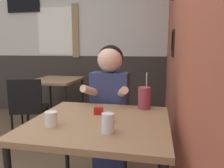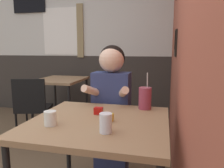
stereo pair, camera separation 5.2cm
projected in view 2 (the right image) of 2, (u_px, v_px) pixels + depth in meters
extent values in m
cube|color=#9E4C38|center=(179.00, 37.00, 2.31)|extent=(0.06, 4.74, 2.70)
cube|color=black|center=(176.00, 44.00, 2.22)|extent=(0.02, 0.20, 0.25)
cube|color=black|center=(176.00, 40.00, 2.25)|extent=(0.02, 0.21, 0.20)
cube|color=silver|center=(93.00, 11.00, 3.90)|extent=(5.79, 0.06, 1.60)
cube|color=#332D28|center=(94.00, 85.00, 4.12)|extent=(5.79, 0.06, 1.10)
cube|color=white|center=(60.00, 31.00, 4.07)|extent=(0.68, 0.01, 0.86)
cube|color=#937F56|center=(80.00, 31.00, 3.96)|extent=(0.12, 0.02, 0.96)
cube|color=black|center=(29.00, 2.00, 4.11)|extent=(0.66, 0.03, 0.37)
cube|color=#93704C|center=(99.00, 123.00, 1.47)|extent=(0.91, 0.86, 0.04)
cylinder|color=black|center=(68.00, 145.00, 2.00)|extent=(0.04, 0.04, 0.72)
cylinder|color=black|center=(161.00, 155.00, 1.81)|extent=(0.04, 0.04, 0.72)
cube|color=#93704C|center=(61.00, 80.00, 3.48)|extent=(0.69, 0.80, 0.04)
cylinder|color=black|center=(32.00, 108.00, 3.26)|extent=(0.04, 0.04, 0.72)
cylinder|color=black|center=(69.00, 110.00, 3.12)|extent=(0.04, 0.04, 0.72)
cylinder|color=black|center=(55.00, 97.00, 3.95)|extent=(0.04, 0.04, 0.72)
cylinder|color=black|center=(87.00, 99.00, 3.81)|extent=(0.04, 0.04, 0.72)
cube|color=black|center=(35.00, 108.00, 2.91)|extent=(0.49, 0.49, 0.04)
cube|color=black|center=(29.00, 95.00, 2.69)|extent=(0.39, 0.13, 0.40)
cylinder|color=black|center=(27.00, 121.00, 3.12)|extent=(0.03, 0.03, 0.43)
cylinder|color=black|center=(52.00, 120.00, 3.13)|extent=(0.03, 0.03, 0.43)
cylinder|color=black|center=(17.00, 130.00, 2.76)|extent=(0.03, 0.03, 0.43)
cylinder|color=black|center=(45.00, 130.00, 2.77)|extent=(0.03, 0.03, 0.43)
cube|color=navy|center=(112.00, 153.00, 2.12)|extent=(0.31, 0.20, 0.47)
cube|color=navy|center=(112.00, 102.00, 2.04)|extent=(0.34, 0.20, 0.55)
sphere|color=black|center=(112.00, 58.00, 2.00)|extent=(0.23, 0.23, 0.23)
sphere|color=beige|center=(112.00, 60.00, 1.97)|extent=(0.23, 0.23, 0.23)
cylinder|color=beige|center=(93.00, 91.00, 1.91)|extent=(0.14, 0.27, 0.15)
cylinder|color=beige|center=(123.00, 93.00, 1.85)|extent=(0.14, 0.27, 0.15)
cylinder|color=#99384C|center=(145.00, 98.00, 1.73)|extent=(0.10, 0.10, 0.17)
cylinder|color=white|center=(147.00, 81.00, 1.70)|extent=(0.01, 0.04, 0.14)
cylinder|color=silver|center=(106.00, 123.00, 1.24)|extent=(0.07, 0.07, 0.11)
cylinder|color=silver|center=(50.00, 118.00, 1.36)|extent=(0.08, 0.08, 0.09)
cube|color=#B7140F|center=(98.00, 111.00, 1.59)|extent=(0.06, 0.04, 0.05)
cube|color=yellow|center=(109.00, 117.00, 1.44)|extent=(0.06, 0.04, 0.05)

